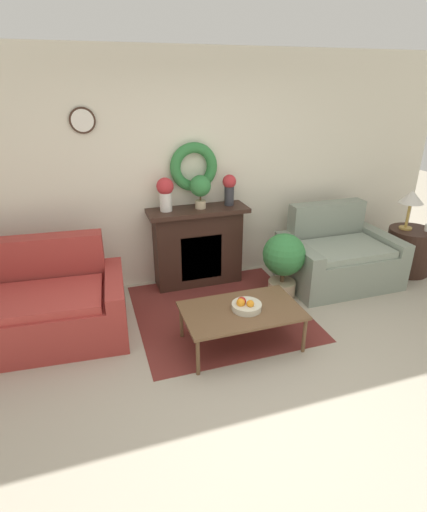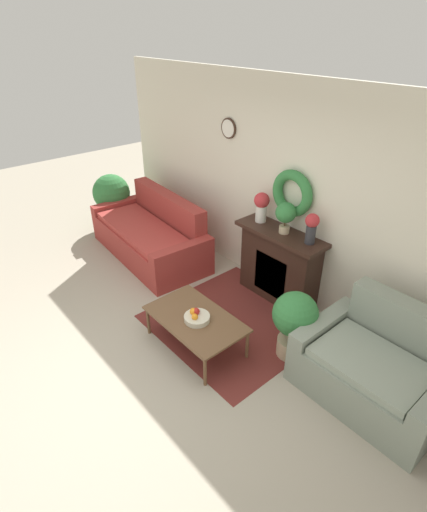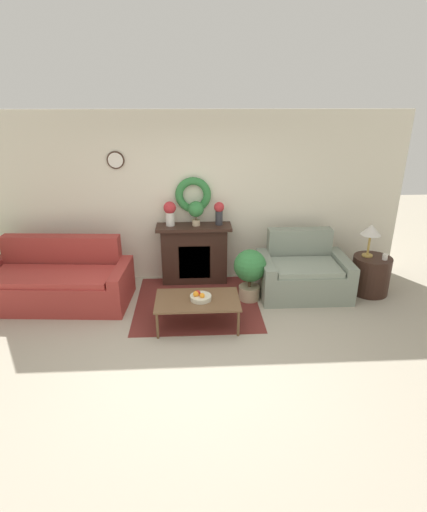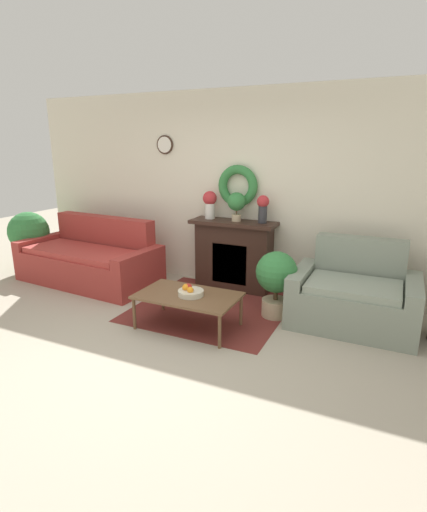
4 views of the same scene
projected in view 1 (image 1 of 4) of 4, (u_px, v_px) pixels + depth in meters
The scene contains 14 objects.
ground_plane at pixel (270, 397), 3.23m from camera, with size 16.00×16.00×0.00m, color #ADA38E.
floor_rug at pixel (220, 312), 4.42m from camera, with size 1.81×1.77×0.01m.
wall_back at pixel (190, 172), 4.71m from camera, with size 6.80×0.19×2.70m.
fireplace at pixel (198, 246), 4.89m from camera, with size 1.19×0.41×0.97m.
couch_left at pixel (13, 310), 3.84m from camera, with size 2.18×1.11×0.93m.
loveseat_right at pixel (337, 257), 4.99m from camera, with size 1.35×0.95×0.94m.
coffee_table at pixel (242, 312), 3.74m from camera, with size 1.11×0.67×0.39m.
fruit_bowl at pixel (246, 305), 3.71m from camera, with size 0.28×0.28×0.12m.
side_table_by_loveseat at pixel (409, 251), 5.25m from camera, with size 0.58×0.58×0.59m.
table_lamp at pixel (411, 198), 5.00m from camera, with size 0.30×0.30×0.51m.
vase_on_mantel_left at pixel (165, 192), 4.50m from camera, with size 0.20×0.20×0.38m.
vase_on_mantel_right at pixel (229, 187), 4.73m from camera, with size 0.16×0.16×0.37m.
potted_plant_on_mantel at pixel (200, 188), 4.59m from camera, with size 0.25×0.25×0.39m.
potted_plant_floor_by_loveseat at pixel (284, 260), 4.53m from camera, with size 0.48×0.48×0.79m.
Camera 1 is at (-1.21, -2.23, 2.35)m, focal length 28.00 mm.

